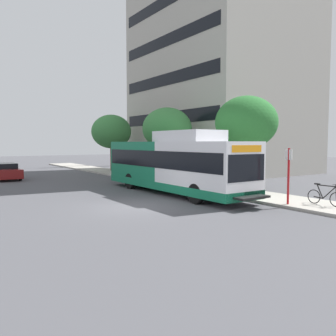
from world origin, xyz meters
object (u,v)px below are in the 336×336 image
Objects in this scene: street_tree_mid_block at (167,129)px; bicycle_parked at (325,196)px; bus_stop_sign_pole at (288,172)px; street_tree_near_stop at (246,123)px; transit_bus at (174,165)px; parked_car_far_lane at (6,171)px; street_tree_far_block at (111,132)px.

bicycle_parked is at bearing -93.53° from street_tree_mid_block.
street_tree_near_stop reaches higher than bus_stop_sign_pole.
transit_bus reaches higher than parked_car_far_lane.
bus_stop_sign_pole is 0.46× the size of street_tree_mid_block.
street_tree_far_block is (-0.41, 18.07, -0.08)m from street_tree_near_stop.
bicycle_parked is at bearing -91.40° from street_tree_far_block.
transit_bus reaches higher than bus_stop_sign_pole.
street_tree_far_block is (-0.29, 9.76, 0.03)m from street_tree_mid_block.
bus_stop_sign_pole is 5.76m from street_tree_near_stop.
street_tree_mid_block is at bearing 86.47° from bicycle_parked.
transit_bus is 7.84m from street_tree_mid_block.
street_tree_near_stop is at bearing -25.67° from transit_bus.
street_tree_far_block is 11.17m from parked_car_far_lane.
street_tree_mid_block is 0.99× the size of street_tree_far_block.
street_tree_far_block is 1.27× the size of parked_car_far_lane.
street_tree_near_stop is (2.17, 4.68, 2.55)m from bus_stop_sign_pole.
street_tree_near_stop is at bearing 65.10° from bus_stop_sign_pole.
parked_car_far_lane is (-10.69, 7.60, -3.43)m from street_tree_mid_block.
street_tree_near_stop is at bearing -88.70° from street_tree_far_block.
street_tree_mid_block is (2.05, 12.99, 2.44)m from bus_stop_sign_pole.
street_tree_mid_block is at bearing -88.31° from street_tree_far_block.
parked_car_far_lane is at bearing 114.33° from bicycle_parked.
bus_stop_sign_pole is 22.35m from parked_car_far_lane.
bus_stop_sign_pole reaches higher than parked_car_far_lane.
bicycle_parked is (1.18, -1.12, -1.09)m from bus_stop_sign_pole.
street_tree_mid_block is at bearing -35.44° from parked_car_far_lane.
bus_stop_sign_pole is 1.48× the size of bicycle_parked.
street_tree_far_block is at bearing 77.50° from transit_bus.
parked_car_far_lane is at bearing 112.75° from bus_stop_sign_pole.
parked_car_far_lane is at bearing -168.27° from street_tree_far_block.
street_tree_far_block reaches higher than street_tree_near_stop.
street_tree_far_block is at bearing 91.69° from street_tree_mid_block.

